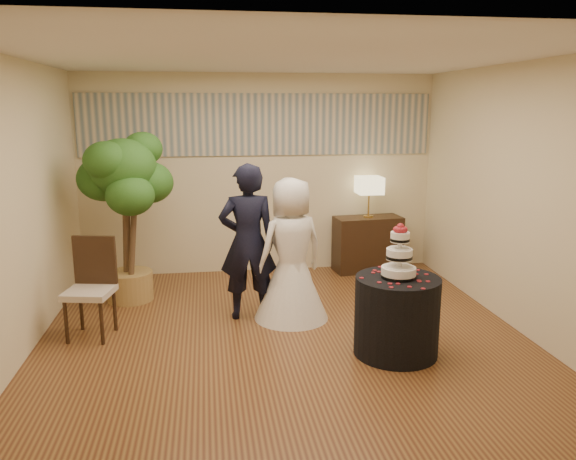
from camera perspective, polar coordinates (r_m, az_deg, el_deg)
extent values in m
cube|color=brown|center=(5.94, -0.40, -10.80)|extent=(5.00, 5.00, 0.00)
cube|color=white|center=(5.48, -0.44, 17.20)|extent=(5.00, 5.00, 0.00)
cube|color=beige|center=(8.00, -2.92, 5.63)|extent=(5.00, 0.06, 2.80)
cube|color=beige|center=(3.15, 5.92, -5.04)|extent=(5.00, 0.06, 2.80)
cube|color=beige|center=(5.76, -25.88, 1.75)|extent=(0.06, 5.00, 2.80)
cube|color=beige|center=(6.38, 22.43, 2.98)|extent=(0.06, 5.00, 2.80)
cube|color=#A1A092|center=(7.93, -2.96, 10.64)|extent=(4.90, 0.02, 0.85)
imported|color=black|center=(6.23, -4.10, -1.23)|extent=(0.64, 0.42, 1.75)
imported|color=white|center=(6.21, 0.34, -1.98)|extent=(1.08, 1.08, 1.60)
cylinder|color=black|center=(5.53, 10.97, -8.56)|extent=(1.05, 1.05, 0.77)
cube|color=black|center=(8.22, 8.07, -1.40)|extent=(0.99, 0.51, 0.80)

